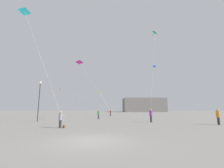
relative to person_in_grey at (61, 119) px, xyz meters
name	(u,v)px	position (x,y,z in m)	size (l,w,h in m)	color
ground_plane	(91,141)	(4.05, -5.67, -0.87)	(300.00, 300.00, 0.00)	gray
person_in_grey	(61,119)	(0.00, 0.00, 0.00)	(0.35, 0.35, 1.59)	#2D2D33
person_in_green	(99,114)	(1.85, 12.83, 0.04)	(0.36, 0.36, 1.66)	#2D2D33
person_in_purple	(151,115)	(9.92, 6.94, 0.12)	(0.39, 0.39, 1.81)	#2D2D33
person_in_orange	(218,116)	(16.92, 3.84, 0.11)	(0.39, 0.39, 1.79)	#2D2D33
person_in_red	(111,112)	(3.26, 24.77, 0.05)	(0.37, 0.37, 1.68)	#2D2D33
kite_magenta_delta	(80,63)	(-4.63, 23.01, 12.70)	(8.92, 2.48, 12.86)	#D12899
kite_emerald_diamond	(155,34)	(11.11, 7.50, 12.35)	(1.71, 1.10, 12.49)	green
kite_lime_diamond	(99,92)	(-0.34, 29.85, 5.78)	(4.46, 5.94, 5.77)	#8CD12D
kite_cyan_delta	(25,14)	(-5.93, 1.99, 12.48)	(6.72, 2.62, 12.80)	#1EB2C6
kite_crimson_delta	(62,90)	(-9.56, 24.60, 5.99)	(13.74, 1.09, 6.12)	red
kite_cobalt_diamond	(153,67)	(14.48, 24.21, 11.68)	(11.96, 0.89, 11.94)	blue
building_left_hall	(143,105)	(21.05, 86.96, 3.50)	(27.20, 18.16, 8.75)	gray
lamppost_east	(39,95)	(-6.25, 7.31, 2.98)	(0.36, 0.36, 5.88)	#2D2D30
handbag_beside_flyer	(64,127)	(0.35, 0.10, -0.75)	(0.32, 0.14, 0.24)	brown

